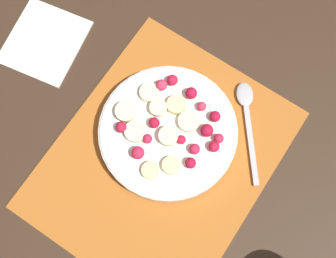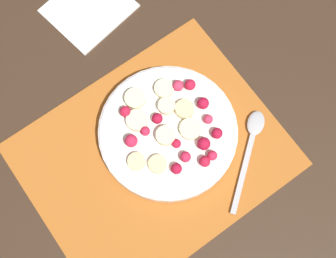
{
  "view_description": "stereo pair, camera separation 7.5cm",
  "coord_description": "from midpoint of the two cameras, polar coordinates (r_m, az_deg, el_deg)",
  "views": [
    {
      "loc": [
        -0.13,
        -0.1,
        0.76
      ],
      "look_at": [
        0.04,
        0.01,
        0.04
      ],
      "focal_mm": 50.0,
      "sensor_mm": 36.0,
      "label": 1
    },
    {
      "loc": [
        -0.08,
        -0.16,
        0.76
      ],
      "look_at": [
        0.04,
        0.01,
        0.04
      ],
      "focal_mm": 50.0,
      "sensor_mm": 36.0,
      "label": 2
    }
  ],
  "objects": [
    {
      "name": "napkin",
      "position": [
        0.89,
        -7.23,
        14.07
      ],
      "size": [
        0.16,
        0.15,
        0.01
      ],
      "color": "white",
      "rests_on": "ground_plane"
    },
    {
      "name": "placemat",
      "position": [
        0.78,
        0.95,
        -3.67
      ],
      "size": [
        0.41,
        0.33,
        0.01
      ],
      "color": "#B26023",
      "rests_on": "ground_plane"
    },
    {
      "name": "fruit_bowl",
      "position": [
        0.77,
        2.77,
        -0.78
      ],
      "size": [
        0.23,
        0.23,
        0.05
      ],
      "color": "white",
      "rests_on": "placemat"
    },
    {
      "name": "spoon",
      "position": [
        0.8,
        12.81,
        -1.71
      ],
      "size": [
        0.15,
        0.13,
        0.01
      ],
      "rotation": [
        0.0,
        0.0,
        6.95
      ],
      "color": "#B2B2B7",
      "rests_on": "placemat"
    },
    {
      "name": "ground_plane",
      "position": [
        0.78,
        0.94,
        -3.72
      ],
      "size": [
        3.0,
        3.0,
        0.0
      ],
      "primitive_type": "plane",
      "color": "#382619"
    }
  ]
}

